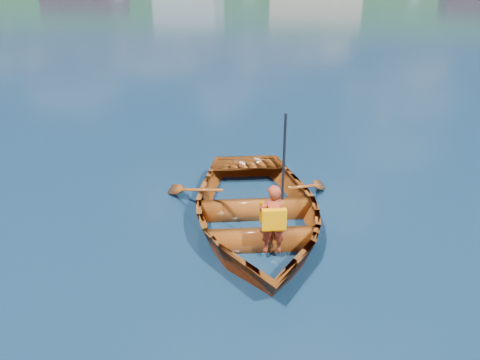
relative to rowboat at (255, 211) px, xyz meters
name	(u,v)px	position (x,y,z in m)	size (l,w,h in m)	color
ground	(268,219)	(0.17, 0.30, -0.29)	(600.00, 600.00, 0.00)	#0E2E47
rowboat	(255,211)	(0.00, 0.00, 0.00)	(4.06, 4.93, 0.89)	brown
child_paddler	(273,218)	(0.38, -0.83, 0.35)	(0.44, 0.41, 2.03)	#A8361D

